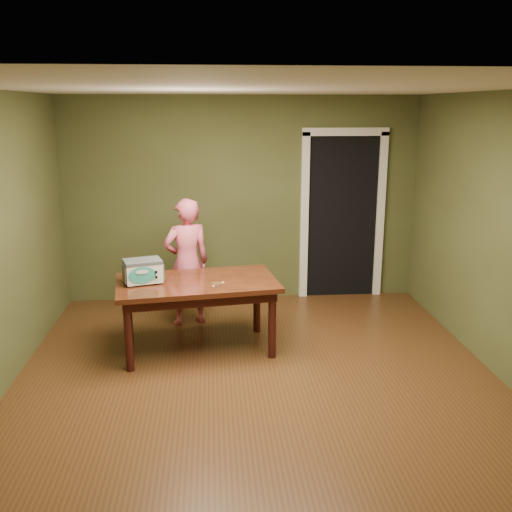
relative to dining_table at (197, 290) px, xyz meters
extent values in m
plane|color=#4F3216|center=(0.56, -0.83, -0.65)|extent=(5.00, 5.00, 0.00)
cube|color=#4B552D|center=(0.56, 1.67, 0.65)|extent=(4.50, 0.02, 2.60)
cube|color=#4B552D|center=(0.56, -3.33, 0.65)|extent=(4.50, 0.02, 2.60)
cube|color=#4B552D|center=(2.81, -0.83, 0.65)|extent=(0.02, 5.00, 2.60)
cube|color=white|center=(0.56, -0.83, 1.95)|extent=(4.50, 5.00, 0.02)
cube|color=black|center=(1.86, 1.97, 0.40)|extent=(0.90, 0.60, 2.10)
cube|color=black|center=(1.86, 1.66, 0.40)|extent=(0.90, 0.02, 2.10)
cube|color=white|center=(1.36, 1.64, 0.40)|extent=(0.10, 0.06, 2.20)
cube|color=white|center=(2.36, 1.64, 0.40)|extent=(0.10, 0.06, 2.20)
cube|color=white|center=(1.86, 1.64, 1.50)|extent=(1.10, 0.06, 0.10)
cube|color=#33130B|center=(0.00, 0.00, 0.07)|extent=(1.71, 1.11, 0.05)
cube|color=black|center=(0.00, 0.00, 0.00)|extent=(1.57, 0.98, 0.10)
cylinder|color=black|center=(-0.64, -0.44, -0.30)|extent=(0.08, 0.08, 0.70)
cylinder|color=black|center=(-0.74, 0.25, -0.30)|extent=(0.08, 0.08, 0.70)
cylinder|color=black|center=(0.74, -0.25, -0.30)|extent=(0.08, 0.08, 0.70)
cylinder|color=black|center=(0.64, 0.44, -0.30)|extent=(0.08, 0.08, 0.70)
cylinder|color=#4C4F54|center=(-0.64, -0.16, 0.11)|extent=(0.02, 0.02, 0.02)
cylinder|color=#4C4F54|center=(-0.70, 0.02, 0.11)|extent=(0.02, 0.02, 0.02)
cylinder|color=#4C4F54|center=(-0.36, -0.08, 0.11)|extent=(0.02, 0.02, 0.02)
cylinder|color=#4C4F54|center=(-0.42, 0.11, 0.11)|extent=(0.02, 0.02, 0.02)
cube|color=white|center=(-0.53, -0.03, 0.21)|extent=(0.41, 0.34, 0.20)
cube|color=#4C4F54|center=(-0.53, -0.03, 0.32)|extent=(0.42, 0.35, 0.03)
cube|color=#4C4F54|center=(-0.71, -0.08, 0.21)|extent=(0.08, 0.22, 0.16)
cube|color=#4C4F54|center=(-0.35, 0.02, 0.21)|extent=(0.08, 0.22, 0.16)
ellipsoid|color=teal|center=(-0.52, -0.16, 0.21)|extent=(0.26, 0.08, 0.17)
cylinder|color=black|center=(-0.39, -0.12, 0.24)|extent=(0.03, 0.02, 0.02)
cylinder|color=black|center=(-0.39, -0.12, 0.19)|extent=(0.02, 0.02, 0.02)
cylinder|color=silver|center=(0.20, -0.17, 0.11)|extent=(0.10, 0.10, 0.02)
cylinder|color=#53351B|center=(0.20, -0.17, 0.12)|extent=(0.09, 0.09, 0.01)
cube|color=tan|center=(0.21, -0.15, 0.10)|extent=(0.13, 0.15, 0.01)
imported|color=#DE5B75|center=(-0.13, 0.76, 0.09)|extent=(0.62, 0.51, 1.47)
camera|label=1|loc=(0.16, -5.54, 1.80)|focal=40.00mm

